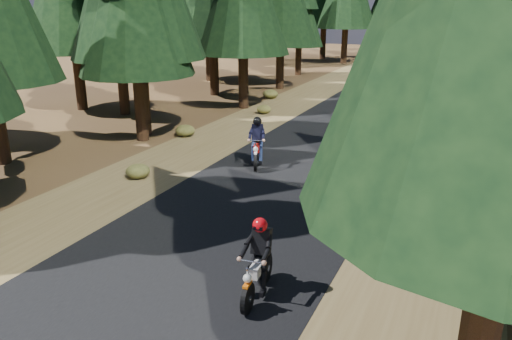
# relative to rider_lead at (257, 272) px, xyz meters

# --- Properties ---
(ground) EXTENTS (120.00, 120.00, 0.00)m
(ground) POSITION_rel_rider_lead_xyz_m (-1.84, 2.49, -0.53)
(ground) COLOR #432C18
(ground) RESTS_ON ground
(road) EXTENTS (6.00, 100.00, 0.01)m
(road) POSITION_rel_rider_lead_xyz_m (-1.84, 7.49, -0.52)
(road) COLOR black
(road) RESTS_ON ground
(shoulder_l) EXTENTS (3.20, 100.00, 0.01)m
(shoulder_l) POSITION_rel_rider_lead_xyz_m (-6.44, 7.49, -0.53)
(shoulder_l) COLOR brown
(shoulder_l) RESTS_ON ground
(shoulder_r) EXTENTS (3.20, 100.00, 0.01)m
(shoulder_r) POSITION_rel_rider_lead_xyz_m (2.76, 7.49, -0.53)
(shoulder_r) COLOR brown
(shoulder_r) RESTS_ON ground
(understory_shrubs) EXTENTS (13.65, 29.36, 0.69)m
(understory_shrubs) POSITION_rel_rider_lead_xyz_m (0.17, 11.97, -0.27)
(understory_shrubs) COLOR #474C1E
(understory_shrubs) RESTS_ON ground
(rider_lead) EXTENTS (0.71, 1.81, 1.57)m
(rider_lead) POSITION_rel_rider_lead_xyz_m (0.00, 0.00, 0.00)
(rider_lead) COLOR beige
(rider_lead) RESTS_ON road
(rider_follow) EXTENTS (1.18, 1.96, 1.68)m
(rider_follow) POSITION_rel_rider_lead_xyz_m (-3.37, 7.45, 0.04)
(rider_follow) COLOR #960E0A
(rider_follow) RESTS_ON road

